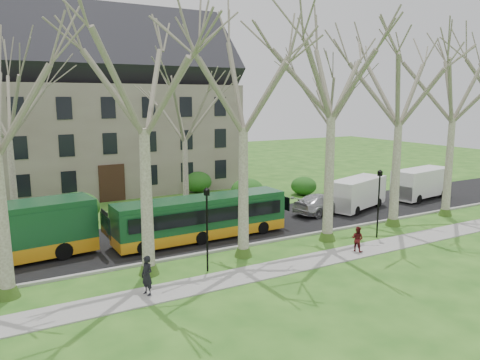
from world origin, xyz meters
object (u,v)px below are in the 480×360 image
(bus_follow, at_px, (202,217))
(sedan, at_px, (323,204))
(pedestrian_a, at_px, (147,275))
(van_a, at_px, (358,194))
(pedestrian_b, at_px, (357,239))
(van_b, at_px, (421,184))

(bus_follow, height_order, sedan, bus_follow)
(sedan, distance_m, pedestrian_a, 18.39)
(bus_follow, xyz_separation_m, sedan, (10.84, 1.42, -0.63))
(sedan, bearing_deg, pedestrian_a, 107.81)
(bus_follow, distance_m, van_a, 14.13)
(bus_follow, distance_m, pedestrian_a, 8.70)
(sedan, xyz_separation_m, pedestrian_a, (-16.59, -7.92, 0.15))
(van_a, xyz_separation_m, pedestrian_b, (-7.31, -7.75, -0.50))
(sedan, relative_size, pedestrian_a, 2.88)
(van_b, xyz_separation_m, pedestrian_a, (-27.51, -7.85, -0.42))
(sedan, distance_m, pedestrian_b, 9.03)
(van_a, height_order, pedestrian_b, van_a)
(pedestrian_b, bearing_deg, sedan, -46.17)
(van_a, bearing_deg, pedestrian_b, -151.58)
(van_b, bearing_deg, van_a, 173.46)
(bus_follow, height_order, van_b, bus_follow)
(sedan, relative_size, pedestrian_b, 3.52)
(van_b, distance_m, pedestrian_b, 16.99)
(van_a, xyz_separation_m, pedestrian_a, (-19.84, -7.61, -0.34))
(van_a, height_order, pedestrian_a, van_a)
(sedan, bearing_deg, van_a, -103.26)
(sedan, xyz_separation_m, van_a, (3.24, -0.32, 0.49))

